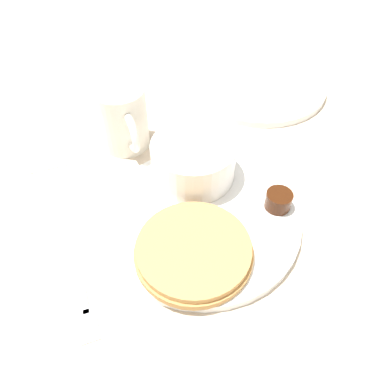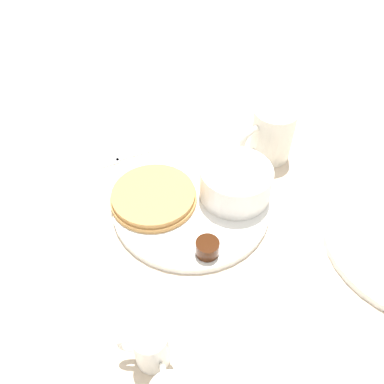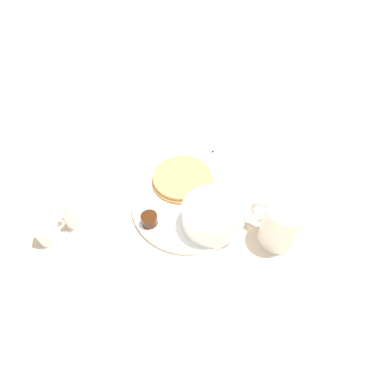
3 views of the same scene
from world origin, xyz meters
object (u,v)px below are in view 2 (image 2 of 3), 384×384
creamer_pitcher_near (151,346)px  plate (191,204)px  fork (126,157)px  bowl (236,182)px  coffee_mug (271,135)px

creamer_pitcher_near → plate: bearing=-129.0°
fork → bowl: bearing=123.2°
coffee_mug → creamer_pitcher_near: bearing=34.7°
fork → plate: bearing=106.8°
bowl → creamer_pitcher_near: same height
coffee_mug → bowl: bearing=29.2°
plate → coffee_mug: 0.20m
plate → creamer_pitcher_near: size_ratio=3.82×
plate → fork: (0.05, -0.17, -0.00)m
plate → creamer_pitcher_near: 0.25m
plate → creamer_pitcher_near: (0.16, 0.19, 0.03)m
bowl → creamer_pitcher_near: 0.29m
bowl → fork: (0.12, -0.19, -0.04)m
creamer_pitcher_near → fork: bearing=-106.3°
coffee_mug → plate: bearing=13.9°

